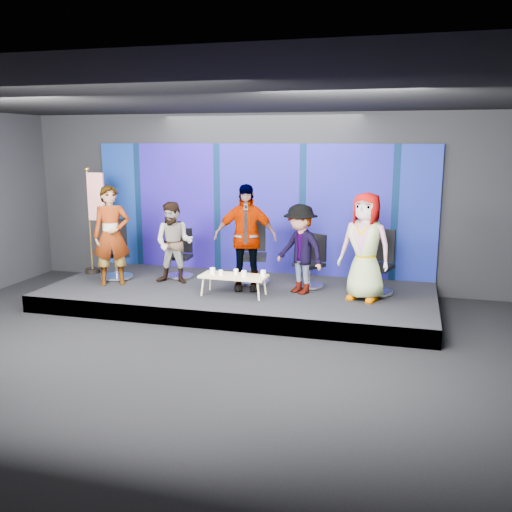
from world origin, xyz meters
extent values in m
plane|color=black|center=(0.00, 0.00, 0.00)|extent=(10.00, 10.00, 0.00)
cube|color=black|center=(0.00, 4.00, 1.75)|extent=(10.00, 0.02, 3.50)
cube|color=black|center=(0.00, 0.00, 3.50)|extent=(10.00, 8.00, 0.02)
cube|color=black|center=(0.00, 2.50, 0.15)|extent=(7.00, 3.00, 0.30)
cube|color=navy|center=(0.00, 3.95, 1.60)|extent=(7.00, 0.08, 2.60)
cylinder|color=silver|center=(-2.54, 2.59, 0.33)|extent=(0.88, 0.88, 0.06)
cylinder|color=silver|center=(-2.54, 2.59, 0.58)|extent=(0.08, 0.08, 0.43)
cube|color=black|center=(-2.54, 2.59, 0.79)|extent=(0.71, 0.71, 0.08)
cube|color=black|center=(-2.67, 2.82, 1.15)|extent=(0.44, 0.29, 0.59)
imported|color=black|center=(-2.37, 2.18, 1.23)|extent=(0.81, 0.72, 1.86)
cylinder|color=silver|center=(-1.37, 3.02, 0.33)|extent=(0.58, 0.58, 0.05)
cylinder|color=silver|center=(-1.37, 3.02, 0.53)|extent=(0.06, 0.06, 0.36)
cube|color=black|center=(-1.37, 3.02, 0.71)|extent=(0.46, 0.46, 0.06)
cube|color=black|center=(-1.39, 3.23, 1.01)|extent=(0.40, 0.08, 0.49)
imported|color=black|center=(-1.29, 2.57, 1.07)|extent=(0.80, 0.65, 1.55)
cylinder|color=silver|center=(0.14, 2.93, 0.33)|extent=(0.80, 0.80, 0.07)
cylinder|color=silver|center=(0.14, 2.93, 0.59)|extent=(0.08, 0.08, 0.44)
cube|color=black|center=(0.14, 2.93, 0.81)|extent=(0.64, 0.64, 0.08)
cube|color=black|center=(0.08, 3.19, 1.18)|extent=(0.49, 0.16, 0.61)
imported|color=black|center=(0.14, 2.48, 1.26)|extent=(1.20, 0.71, 1.92)
cylinder|color=silver|center=(1.22, 2.93, 0.33)|extent=(0.76, 0.76, 0.06)
cylinder|color=silver|center=(1.22, 2.93, 0.54)|extent=(0.06, 0.06, 0.37)
cube|color=black|center=(1.22, 2.93, 0.72)|extent=(0.61, 0.61, 0.06)
cube|color=black|center=(1.34, 3.12, 1.02)|extent=(0.36, 0.26, 0.50)
imported|color=black|center=(1.14, 2.49, 1.09)|extent=(1.18, 1.05, 1.58)
cylinder|color=silver|center=(2.44, 2.78, 0.33)|extent=(0.80, 0.80, 0.06)
cylinder|color=silver|center=(2.44, 2.78, 0.58)|extent=(0.07, 0.07, 0.42)
cube|color=black|center=(2.44, 2.78, 0.79)|extent=(0.64, 0.64, 0.07)
cube|color=black|center=(2.51, 3.02, 1.14)|extent=(0.46, 0.19, 0.58)
imported|color=black|center=(2.27, 2.36, 1.21)|extent=(1.03, 0.82, 1.83)
cube|color=tan|center=(0.05, 2.03, 0.64)|extent=(1.18, 0.53, 0.04)
cylinder|color=tan|center=(-0.46, 1.86, 0.46)|extent=(0.03, 0.03, 0.32)
cylinder|color=tan|center=(-0.45, 2.24, 0.46)|extent=(0.03, 0.03, 0.32)
cylinder|color=tan|center=(0.56, 1.83, 0.46)|extent=(0.03, 0.03, 0.32)
cylinder|color=tan|center=(0.57, 2.21, 0.46)|extent=(0.03, 0.03, 0.32)
cylinder|color=white|center=(-0.34, 2.05, 0.71)|extent=(0.09, 0.09, 0.11)
cylinder|color=white|center=(-0.17, 1.99, 0.70)|extent=(0.08, 0.08, 0.09)
cylinder|color=white|center=(0.07, 2.11, 0.71)|extent=(0.08, 0.08, 0.09)
cylinder|color=white|center=(0.25, 1.99, 0.71)|extent=(0.09, 0.09, 0.11)
cylinder|color=white|center=(0.57, 2.09, 0.71)|extent=(0.09, 0.09, 0.11)
cylinder|color=black|center=(-3.25, 2.89, 0.34)|extent=(0.29, 0.29, 0.09)
cylinder|color=gold|center=(-3.25, 2.89, 1.38)|extent=(0.04, 0.04, 1.97)
sphere|color=gold|center=(-3.25, 2.89, 2.41)|extent=(0.10, 0.10, 0.10)
cube|color=red|center=(-3.07, 2.88, 1.87)|extent=(0.34, 0.07, 0.94)
camera|label=1|loc=(3.00, -7.17, 2.97)|focal=40.00mm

